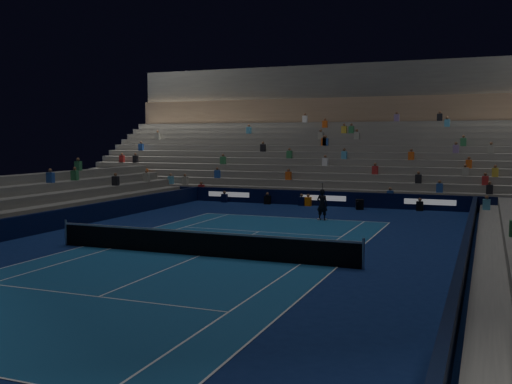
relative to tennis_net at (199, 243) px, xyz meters
name	(u,v)px	position (x,y,z in m)	size (l,w,h in m)	color
ground	(200,256)	(0.00, 0.00, -0.50)	(90.00, 90.00, 0.00)	navy
court_surface	(200,256)	(0.00, 0.00, -0.50)	(10.97, 23.77, 0.01)	navy
sponsor_barrier_far	(323,198)	(0.00, 18.50, 0.00)	(44.00, 0.25, 1.00)	black
sponsor_barrier_east	(463,263)	(9.70, 0.00, 0.00)	(0.25, 37.00, 1.00)	black
sponsor_barrier_west	(6,229)	(-9.70, 0.00, 0.00)	(0.25, 37.00, 1.00)	#081032
grandstand_main	(353,153)	(0.00, 27.90, 2.87)	(44.00, 15.20, 11.20)	slate
tennis_net	(199,243)	(0.00, 0.00, 0.00)	(12.90, 0.10, 1.10)	#B2B2B7
tennis_player	(322,205)	(1.79, 11.58, 0.37)	(0.64, 0.42, 1.75)	black
broadcast_camera	(360,204)	(2.72, 17.33, -0.17)	(0.64, 1.02, 0.65)	black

